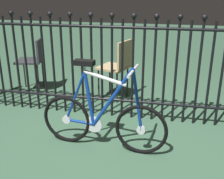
{
  "coord_description": "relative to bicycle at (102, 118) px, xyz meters",
  "views": [
    {
      "loc": [
        0.56,
        -2.57,
        1.61
      ],
      "look_at": [
        -0.04,
        0.21,
        0.55
      ],
      "focal_mm": 45.28,
      "sensor_mm": 36.0,
      "label": 1
    }
  ],
  "objects": [
    {
      "name": "bicycle",
      "position": [
        0.0,
        0.0,
        0.0
      ],
      "size": [
        1.33,
        0.4,
        0.93
      ],
      "color": "black",
      "rests_on": "ground"
    },
    {
      "name": "chair_charcoal",
      "position": [
        -1.45,
        1.43,
        0.2
      ],
      "size": [
        0.45,
        0.45,
        0.83
      ],
      "color": "black",
      "rests_on": "ground"
    },
    {
      "name": "chair_tan",
      "position": [
        -0.11,
        1.38,
        0.2
      ],
      "size": [
        0.5,
        0.5,
        0.87
      ],
      "color": "black",
      "rests_on": "ground"
    },
    {
      "name": "iron_fence",
      "position": [
        0.03,
        0.77,
        0.36
      ],
      "size": [
        4.48,
        0.07,
        1.37
      ],
      "color": "black",
      "rests_on": "ground"
    },
    {
      "name": "ground_plane",
      "position": [
        0.08,
        0.06,
        -0.34
      ],
      "size": [
        20.0,
        20.0,
        0.0
      ],
      "primitive_type": "plane",
      "color": "#365740"
    }
  ]
}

